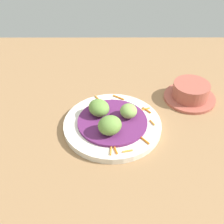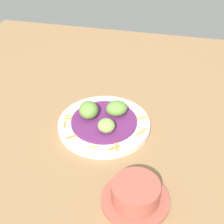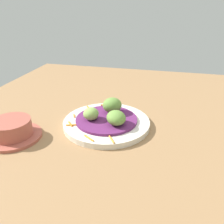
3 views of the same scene
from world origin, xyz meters
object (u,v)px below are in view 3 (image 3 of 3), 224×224
object	(u,v)px
main_plate	(107,123)
guac_scoop_right	(112,105)
guac_scoop_center	(116,118)
guac_scoop_left	(91,114)
terracotta_bowl	(12,130)

from	to	relation	value
main_plate	guac_scoop_right	bearing A→B (deg)	-8.29
main_plate	guac_scoop_center	world-z (taller)	guac_scoop_center
guac_scoop_left	guac_scoop_right	bearing A→B (deg)	-38.29
guac_scoop_left	guac_scoop_right	xyz separation A→B (cm)	(5.70, -4.50, 0.49)
guac_scoop_left	guac_scoop_center	size ratio (longest dim) A/B	0.76
main_plate	terracotta_bowl	xyz separation A→B (cm)	(-11.69, 21.30, 1.37)
guac_scoop_left	guac_scoop_right	distance (cm)	7.28
main_plate	guac_scoop_right	distance (cm)	5.55
main_plate	guac_scoop_left	bearing A→B (deg)	111.71
terracotta_bowl	main_plate	bearing A→B (deg)	-61.24
guac_scoop_center	guac_scoop_left	bearing A→B (deg)	81.71
guac_scoop_right	terracotta_bowl	distance (cm)	27.13
guac_scoop_right	main_plate	bearing A→B (deg)	171.71
guac_scoop_center	terracotta_bowl	size ratio (longest dim) A/B	0.40
guac_scoop_left	guac_scoop_right	size ratio (longest dim) A/B	0.78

